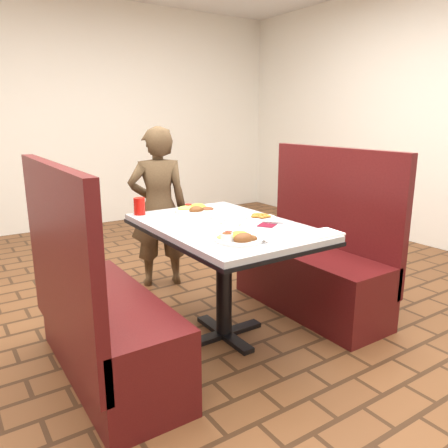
{
  "coord_description": "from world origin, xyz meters",
  "views": [
    {
      "loc": [
        -1.43,
        -2.15,
        1.39
      ],
      "look_at": [
        0.0,
        0.0,
        0.75
      ],
      "focal_mm": 35.0,
      "sensor_mm": 36.0,
      "label": 1
    }
  ],
  "objects_px": {
    "booth_bench_right": "(315,265)",
    "plantain_plate": "(261,217)",
    "diner_person": "(159,208)",
    "near_dinner_plate": "(238,236)",
    "booth_bench_left": "(100,320)",
    "dining_table": "(224,239)",
    "red_tumbler": "(139,206)",
    "far_dinner_plate": "(196,208)"
  },
  "relations": [
    {
      "from": "booth_bench_left",
      "to": "near_dinner_plate",
      "type": "height_order",
      "value": "booth_bench_left"
    },
    {
      "from": "booth_bench_left",
      "to": "diner_person",
      "type": "bearing_deg",
      "value": 51.05
    },
    {
      "from": "booth_bench_left",
      "to": "red_tumbler",
      "type": "bearing_deg",
      "value": 48.25
    },
    {
      "from": "near_dinner_plate",
      "to": "dining_table",
      "type": "bearing_deg",
      "value": 67.76
    },
    {
      "from": "near_dinner_plate",
      "to": "diner_person",
      "type": "bearing_deg",
      "value": 81.55
    },
    {
      "from": "booth_bench_left",
      "to": "near_dinner_plate",
      "type": "bearing_deg",
      "value": -28.21
    },
    {
      "from": "booth_bench_right",
      "to": "diner_person",
      "type": "bearing_deg",
      "value": 124.29
    },
    {
      "from": "booth_bench_right",
      "to": "far_dinner_plate",
      "type": "distance_m",
      "value": 0.97
    },
    {
      "from": "dining_table",
      "to": "plantain_plate",
      "type": "height_order",
      "value": "plantain_plate"
    },
    {
      "from": "diner_person",
      "to": "dining_table",
      "type": "bearing_deg",
      "value": 104.76
    },
    {
      "from": "booth_bench_right",
      "to": "plantain_plate",
      "type": "relative_size",
      "value": 6.22
    },
    {
      "from": "booth_bench_right",
      "to": "red_tumbler",
      "type": "relative_size",
      "value": 10.64
    },
    {
      "from": "far_dinner_plate",
      "to": "red_tumbler",
      "type": "height_order",
      "value": "red_tumbler"
    },
    {
      "from": "booth_bench_left",
      "to": "near_dinner_plate",
      "type": "relative_size",
      "value": 4.58
    },
    {
      "from": "booth_bench_left",
      "to": "plantain_plate",
      "type": "bearing_deg",
      "value": -0.64
    },
    {
      "from": "booth_bench_right",
      "to": "far_dinner_plate",
      "type": "height_order",
      "value": "booth_bench_right"
    },
    {
      "from": "diner_person",
      "to": "booth_bench_left",
      "type": "bearing_deg",
      "value": 69.43
    },
    {
      "from": "diner_person",
      "to": "red_tumbler",
      "type": "xyz_separation_m",
      "value": [
        -0.39,
        -0.54,
        0.15
      ]
    },
    {
      "from": "booth_bench_right",
      "to": "plantain_plate",
      "type": "height_order",
      "value": "booth_bench_right"
    },
    {
      "from": "booth_bench_left",
      "to": "plantain_plate",
      "type": "height_order",
      "value": "booth_bench_left"
    },
    {
      "from": "diner_person",
      "to": "near_dinner_plate",
      "type": "height_order",
      "value": "diner_person"
    },
    {
      "from": "dining_table",
      "to": "far_dinner_plate",
      "type": "relative_size",
      "value": 4.04
    },
    {
      "from": "near_dinner_plate",
      "to": "far_dinner_plate",
      "type": "xyz_separation_m",
      "value": [
        0.18,
        0.76,
        -0.0
      ]
    },
    {
      "from": "diner_person",
      "to": "plantain_plate",
      "type": "bearing_deg",
      "value": 119.22
    },
    {
      "from": "booth_bench_right",
      "to": "diner_person",
      "type": "relative_size",
      "value": 0.91
    },
    {
      "from": "dining_table",
      "to": "booth_bench_left",
      "type": "distance_m",
      "value": 0.86
    },
    {
      "from": "dining_table",
      "to": "near_dinner_plate",
      "type": "xyz_separation_m",
      "value": [
        -0.14,
        -0.35,
        0.12
      ]
    },
    {
      "from": "booth_bench_right",
      "to": "near_dinner_plate",
      "type": "bearing_deg",
      "value": -159.55
    },
    {
      "from": "red_tumbler",
      "to": "dining_table",
      "type": "bearing_deg",
      "value": -59.06
    },
    {
      "from": "booth_bench_left",
      "to": "near_dinner_plate",
      "type": "distance_m",
      "value": 0.87
    },
    {
      "from": "dining_table",
      "to": "near_dinner_plate",
      "type": "relative_size",
      "value": 4.63
    },
    {
      "from": "booth_bench_right",
      "to": "plantain_plate",
      "type": "bearing_deg",
      "value": -178.68
    },
    {
      "from": "dining_table",
      "to": "red_tumbler",
      "type": "distance_m",
      "value": 0.64
    },
    {
      "from": "dining_table",
      "to": "booth_bench_left",
      "type": "xyz_separation_m",
      "value": [
        -0.8,
        0.0,
        -0.32
      ]
    },
    {
      "from": "booth_bench_right",
      "to": "red_tumbler",
      "type": "xyz_separation_m",
      "value": [
        -1.12,
        0.54,
        0.48
      ]
    },
    {
      "from": "near_dinner_plate",
      "to": "red_tumbler",
      "type": "bearing_deg",
      "value": 101.3
    },
    {
      "from": "diner_person",
      "to": "plantain_plate",
      "type": "distance_m",
      "value": 1.11
    },
    {
      "from": "booth_bench_right",
      "to": "diner_person",
      "type": "distance_m",
      "value": 1.34
    },
    {
      "from": "booth_bench_right",
      "to": "near_dinner_plate",
      "type": "distance_m",
      "value": 1.1
    },
    {
      "from": "booth_bench_right",
      "to": "diner_person",
      "type": "height_order",
      "value": "diner_person"
    },
    {
      "from": "plantain_plate",
      "to": "booth_bench_left",
      "type": "bearing_deg",
      "value": 179.36
    },
    {
      "from": "dining_table",
      "to": "red_tumbler",
      "type": "bearing_deg",
      "value": 120.94
    }
  ]
}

